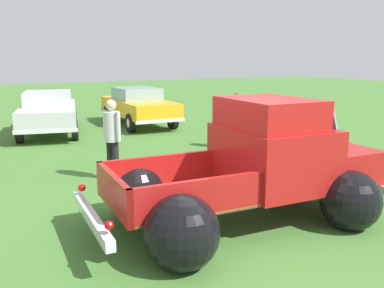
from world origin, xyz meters
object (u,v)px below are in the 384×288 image
Objects in this scene: spectator_1 at (112,134)px; lane_cone_0 at (226,163)px; vintage_pickup_truck at (258,173)px; spectator_0 at (238,117)px; show_car_2 at (138,105)px; show_car_1 at (49,111)px.

spectator_1 is 2.49m from lane_cone_0.
vintage_pickup_truck reaches higher than spectator_0.
lane_cone_0 is (-1.97, -2.21, -0.59)m from spectator_0.
spectator_0 reaches higher than show_car_2.
spectator_1 is 2.69× the size of lane_cone_0.
show_car_2 is (2.26, 9.85, 0.02)m from vintage_pickup_truck.
lane_cone_0 is at bearing -5.66° from show_car_2.
show_car_2 is at bearing 82.31° from vintage_pickup_truck.
spectator_0 is 3.02m from lane_cone_0.
spectator_1 is at bearing -23.74° from show_car_2.
spectator_0 reaches higher than show_car_1.
spectator_1 is (-1.19, 3.30, 0.21)m from vintage_pickup_truck.
show_car_1 is (-1.11, 9.63, 0.02)m from vintage_pickup_truck.
show_car_1 is 7.71m from lane_cone_0.
spectator_0 is (0.67, -5.42, 0.12)m from show_car_2.
vintage_pickup_truck is 7.57× the size of lane_cone_0.
show_car_1 is at bearing 105.57° from lane_cone_0.
show_car_2 is at bearing 45.02° from spectator_1.
vintage_pickup_truck is 9.69m from show_car_1.
show_car_2 is 5.46m from spectator_0.
lane_cone_0 is (2.07, -7.41, -0.47)m from show_car_1.
show_car_1 is 6.34m from spectator_1.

